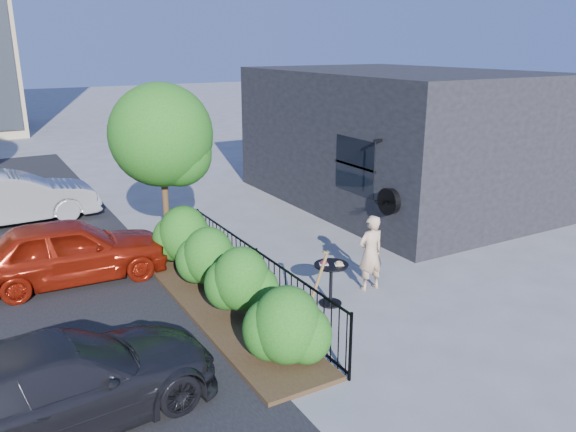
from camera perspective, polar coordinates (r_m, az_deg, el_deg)
ground at (r=11.57m, az=3.54°, el=-7.13°), size 120.00×120.00×0.00m
shop_building at (r=17.68m, az=10.65°, el=7.88°), size 6.22×9.00×4.00m
fence at (r=10.65m, az=-3.20°, el=-6.03°), size 0.05×6.05×1.10m
planting_bed at (r=10.61m, az=-6.58°, el=-9.33°), size 1.30×6.00×0.08m
shrubs at (r=10.45m, az=-6.41°, el=-5.76°), size 1.10×5.60×1.24m
patio_tree at (r=12.25m, az=-12.37°, el=7.41°), size 2.20×2.20×3.94m
cafe_table at (r=10.60m, az=4.39°, el=-6.16°), size 0.65×0.65×0.87m
woman at (r=11.26m, az=8.39°, el=-3.73°), size 0.57×0.39×1.55m
shovel at (r=9.46m, az=2.50°, el=-8.44°), size 0.53×0.20×1.52m
car_red at (r=12.40m, az=-21.37°, el=-3.28°), size 4.02×1.77×1.35m
car_silver at (r=17.02m, az=-26.15°, el=1.64°), size 4.40×1.66×1.43m
car_darkgrey at (r=7.99m, az=-22.36°, el=-15.47°), size 4.37×2.20×1.22m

